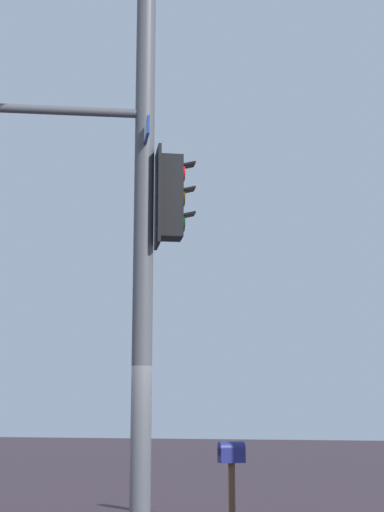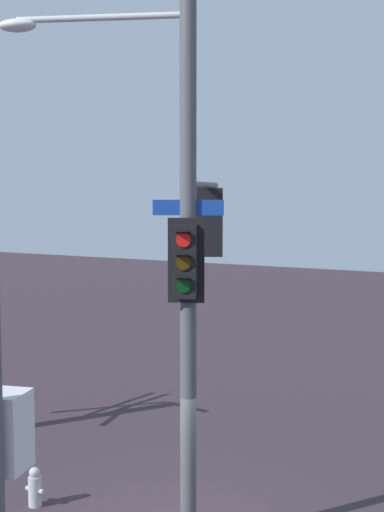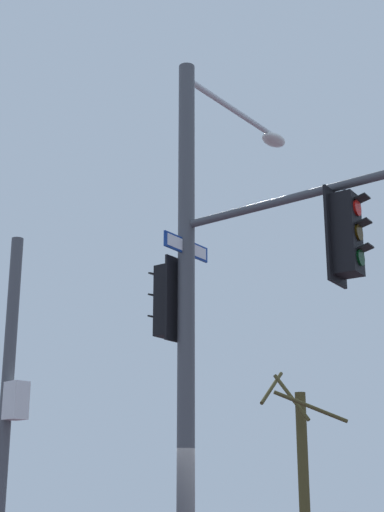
% 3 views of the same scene
% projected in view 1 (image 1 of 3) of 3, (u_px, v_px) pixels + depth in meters
% --- Properties ---
extents(main_signal_pole_assembly, '(3.39, 4.92, 8.61)m').
position_uv_depth(main_signal_pole_assembly, '(109.00, 180.00, 9.74)').
color(main_signal_pole_assembly, '#4C4F54').
rests_on(main_signal_pole_assembly, ground).
extents(mailbox, '(0.42, 0.50, 1.41)m').
position_uv_depth(mailbox, '(232.00, 459.00, 13.13)').
color(mailbox, '#4C3823').
rests_on(mailbox, ground).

